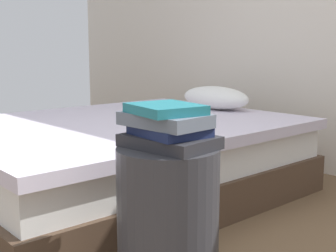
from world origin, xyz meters
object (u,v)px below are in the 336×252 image
(book_navy, at_px, (170,131))
(book_charcoal, at_px, (169,141))
(side_table, at_px, (168,228))
(book_teal, at_px, (166,109))
(bed, at_px, (126,157))
(book_slate, at_px, (165,120))

(book_navy, bearing_deg, book_charcoal, -166.60)
(side_table, xyz_separation_m, book_teal, (0.00, -0.01, 0.41))
(bed, bearing_deg, book_navy, -29.07)
(bed, distance_m, book_navy, 1.30)
(bed, relative_size, book_navy, 8.76)
(bed, height_order, book_teal, book_teal)
(book_charcoal, height_order, book_navy, book_navy)
(bed, xyz_separation_m, side_table, (1.06, -0.63, 0.05))
(book_teal, bearing_deg, book_charcoal, 113.92)
(book_navy, bearing_deg, book_slate, -128.43)
(book_charcoal, bearing_deg, book_slate, -123.12)
(bed, height_order, side_table, bed)
(bed, height_order, book_slate, book_slate)
(book_navy, height_order, book_slate, book_slate)
(book_slate, bearing_deg, side_table, 34.08)
(book_charcoal, distance_m, book_navy, 0.04)
(side_table, bearing_deg, book_navy, 58.73)
(book_charcoal, distance_m, book_teal, 0.11)
(book_navy, bearing_deg, side_table, -115.82)
(bed, bearing_deg, side_table, -29.44)
(bed, bearing_deg, book_charcoal, -29.25)
(book_slate, xyz_separation_m, book_teal, (0.01, -0.01, 0.04))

